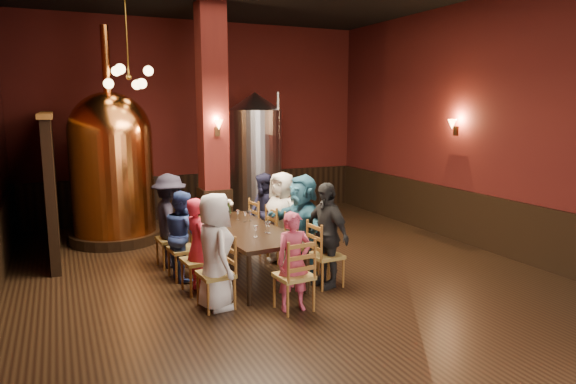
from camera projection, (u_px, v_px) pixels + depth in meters
name	position (u px, v px, depth m)	size (l,w,h in m)	color
room	(286.00, 130.00, 7.45)	(10.00, 10.02, 4.50)	black
wainscot_right	(484.00, 222.00, 9.35)	(0.08, 9.90, 1.00)	black
wainscot_back	(202.00, 195.00, 12.20)	(7.90, 0.08, 1.00)	black
column	(213.00, 124.00, 9.85)	(0.58, 0.58, 4.50)	#46130F
partition	(51.00, 184.00, 9.21)	(0.22, 3.50, 2.40)	black
pendant_cluster	(129.00, 77.00, 9.19)	(0.90, 0.90, 1.70)	#A57226
sconce_wall	(456.00, 127.00, 9.76)	(0.20, 0.20, 0.36)	black
sconce_column	(217.00, 127.00, 9.58)	(0.20, 0.20, 0.36)	black
dining_table	(244.00, 232.00, 7.86)	(1.20, 2.48, 0.75)	black
chair_0	(216.00, 274.00, 6.62)	(0.46, 0.46, 0.92)	brown
person_0	(215.00, 251.00, 6.57)	(0.74, 0.48, 1.52)	silver
chair_1	(198.00, 260.00, 7.20)	(0.46, 0.46, 0.92)	brown
person_1	(198.00, 245.00, 7.17)	(0.49, 0.32, 1.35)	red
chair_2	(184.00, 249.00, 7.77)	(0.46, 0.46, 0.92)	brown
person_2	(183.00, 235.00, 7.73)	(0.66, 0.32, 1.35)	navy
chair_3	(171.00, 239.00, 8.35)	(0.46, 0.46, 0.92)	brown
person_3	(170.00, 221.00, 8.29)	(0.99, 0.57, 1.53)	black
chair_4	(326.00, 255.00, 7.44)	(0.46, 0.46, 0.92)	brown
person_4	(326.00, 235.00, 7.39)	(0.90, 0.37, 1.53)	black
chair_5	(302.00, 244.00, 8.02)	(0.46, 0.46, 0.92)	brown
person_5	(302.00, 224.00, 7.96)	(1.45, 0.46, 1.57)	teal
chair_6	(282.00, 235.00, 8.59)	(0.46, 0.46, 0.92)	brown
person_6	(282.00, 217.00, 8.54)	(0.74, 0.48, 1.52)	silver
chair_7	(264.00, 227.00, 9.16)	(0.46, 0.46, 0.92)	brown
person_7	(264.00, 213.00, 9.12)	(0.69, 0.34, 1.42)	#191932
chair_8	(294.00, 275.00, 6.56)	(0.46, 0.46, 0.92)	brown
person_8	(294.00, 262.00, 6.53)	(0.47, 0.31, 1.29)	#B03A54
copper_kettle	(112.00, 165.00, 9.74)	(1.71, 1.71, 4.04)	black
steel_vessel	(256.00, 156.00, 11.84)	(1.43, 1.43, 2.90)	#B2B2B7
rose_vase	(228.00, 205.00, 8.55)	(0.19, 0.19, 0.33)	white
wine_glass_0	(266.00, 227.00, 7.54)	(0.07, 0.07, 0.17)	white
wine_glass_1	(269.00, 228.00, 7.51)	(0.07, 0.07, 0.17)	white
wine_glass_2	(238.00, 215.00, 8.37)	(0.07, 0.07, 0.17)	white
wine_glass_3	(250.00, 216.00, 8.31)	(0.07, 0.07, 0.17)	white
wine_glass_4	(256.00, 231.00, 7.29)	(0.07, 0.07, 0.17)	white
wine_glass_5	(245.00, 217.00, 8.24)	(0.07, 0.07, 0.17)	white
wine_glass_6	(218.00, 214.00, 8.46)	(0.07, 0.07, 0.17)	white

